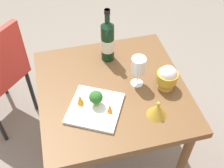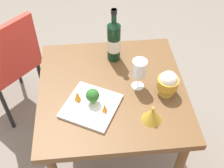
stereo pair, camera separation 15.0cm
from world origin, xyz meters
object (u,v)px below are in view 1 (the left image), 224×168
at_px(serving_plate, 95,108).
at_px(carrot_garnish_right, 110,108).
at_px(broccoli_floret, 96,98).
at_px(rice_bowl, 167,77).
at_px(carrot_garnish_left, 80,99).
at_px(wine_bottle, 108,41).
at_px(rice_bowl_lid, 157,110).
at_px(wine_glass, 139,66).

relative_size(serving_plate, carrot_garnish_right, 6.36).
xyz_separation_m(serving_plate, broccoli_floret, (0.01, 0.02, 0.06)).
height_order(rice_bowl, broccoli_floret, rice_bowl).
bearing_deg(carrot_garnish_left, rice_bowl, 2.48).
bearing_deg(rice_bowl, carrot_garnish_right, -162.43).
height_order(wine_bottle, broccoli_floret, wine_bottle).
relative_size(rice_bowl, broccoli_floret, 1.65).
distance_m(wine_bottle, rice_bowl_lid, 0.49).
bearing_deg(rice_bowl_lid, broccoli_floret, 155.94).
xyz_separation_m(rice_bowl_lid, carrot_garnish_right, (-0.22, 0.06, 0.00)).
xyz_separation_m(serving_plate, carrot_garnish_right, (0.07, -0.05, 0.03)).
bearing_deg(wine_bottle, wine_glass, -66.32).
relative_size(wine_bottle, rice_bowl, 2.32).
distance_m(wine_bottle, broccoli_floret, 0.37).
distance_m(wine_bottle, rice_bowl, 0.39).
bearing_deg(carrot_garnish_right, rice_bowl_lid, -15.11).
height_order(rice_bowl, carrot_garnish_right, rice_bowl).
xyz_separation_m(wine_bottle, carrot_garnish_left, (-0.22, -0.32, -0.08)).
xyz_separation_m(wine_bottle, broccoli_floret, (-0.14, -0.34, -0.06)).
height_order(rice_bowl_lid, broccoli_floret, broccoli_floret).
relative_size(serving_plate, broccoli_floret, 3.94).
bearing_deg(wine_glass, serving_plate, -155.45).
height_order(serving_plate, carrot_garnish_right, carrot_garnish_right).
relative_size(wine_glass, rice_bowl_lid, 1.79).
xyz_separation_m(rice_bowl, rice_bowl_lid, (-0.11, -0.16, -0.04)).
bearing_deg(wine_glass, carrot_garnish_right, -139.68).
bearing_deg(rice_bowl, wine_glass, 158.05).
distance_m(rice_bowl, broccoli_floret, 0.39).
distance_m(wine_bottle, carrot_garnish_right, 0.42).
bearing_deg(carrot_garnish_left, wine_glass, 13.46).
xyz_separation_m(wine_bottle, rice_bowl_lid, (0.14, -0.46, -0.09)).
xyz_separation_m(rice_bowl, carrot_garnish_right, (-0.33, -0.10, -0.03)).
relative_size(wine_glass, carrot_garnish_left, 2.85).
xyz_separation_m(wine_bottle, wine_glass, (0.11, -0.24, -0.00)).
xyz_separation_m(wine_glass, serving_plate, (-0.26, -0.12, -0.12)).
relative_size(wine_glass, carrot_garnish_right, 3.37).
bearing_deg(broccoli_floret, wine_glass, 21.93).
bearing_deg(carrot_garnish_left, carrot_garnish_right, -33.18).
distance_m(rice_bowl_lid, carrot_garnish_right, 0.23).
bearing_deg(broccoli_floret, wine_bottle, 67.70).
distance_m(serving_plate, carrot_garnish_left, 0.09).
xyz_separation_m(rice_bowl_lid, carrot_garnish_left, (-0.35, 0.14, 0.01)).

